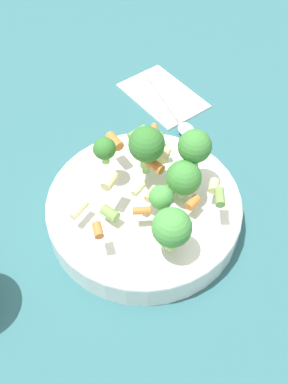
# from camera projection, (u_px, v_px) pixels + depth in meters

# --- Properties ---
(ground_plane) EXTENTS (3.00, 3.00, 0.00)m
(ground_plane) POSITION_uv_depth(u_px,v_px,m) (144.00, 219.00, 0.63)
(ground_plane) COLOR #2D6066
(bowl) EXTENTS (0.26, 0.26, 0.04)m
(bowl) POSITION_uv_depth(u_px,v_px,m) (144.00, 208.00, 0.61)
(bowl) COLOR white
(bowl) RESTS_ON ground_plane
(pasta_salad) EXTENTS (0.20, 0.20, 0.09)m
(pasta_salad) POSITION_uv_depth(u_px,v_px,m) (166.00, 175.00, 0.56)
(pasta_salad) COLOR #8CB766
(pasta_salad) RESTS_ON bowl
(napkin) EXTENTS (0.15, 0.10, 0.01)m
(napkin) POSITION_uv_depth(u_px,v_px,m) (163.00, 95.00, 0.80)
(napkin) COLOR white
(napkin) RESTS_ON ground_plane
(spoon) EXTENTS (0.19, 0.06, 0.01)m
(spoon) POSITION_uv_depth(u_px,v_px,m) (175.00, 114.00, 0.76)
(spoon) COLOR silver
(spoon) RESTS_ON napkin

